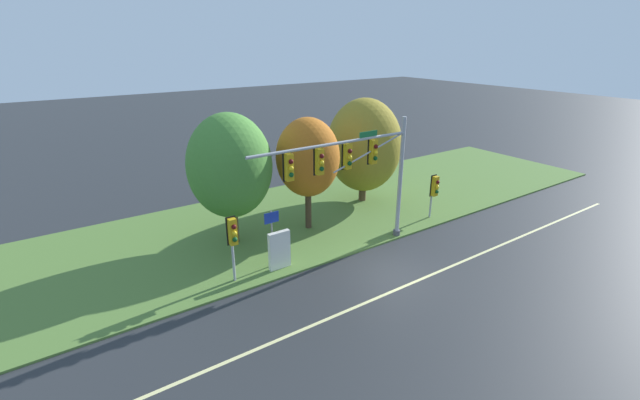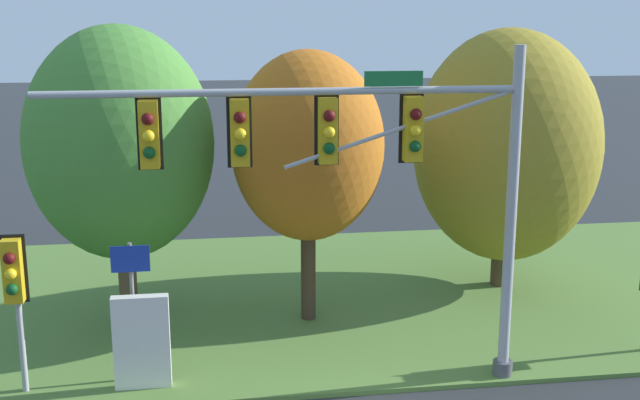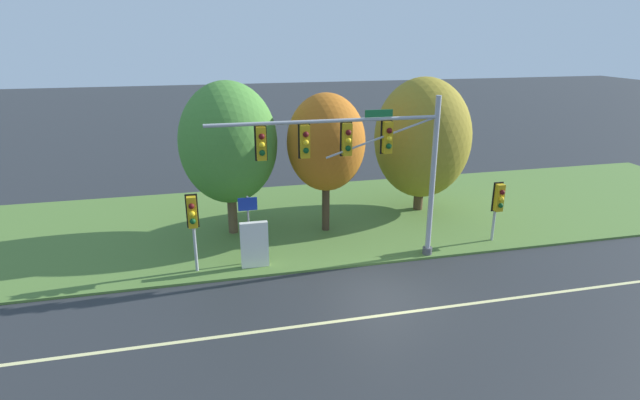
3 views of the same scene
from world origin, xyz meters
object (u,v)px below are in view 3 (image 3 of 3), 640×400
(info_kiosk, at_px, (254,245))
(traffic_signal_mast, at_px, (361,152))
(pedestrian_signal_further_along, at_px, (193,217))
(tree_behind_signpost, at_px, (422,138))
(pedestrian_signal_near_kerb, at_px, (498,201))
(route_sign_post, at_px, (248,220))
(tree_left_of_mast, at_px, (326,143))
(tree_nearest_road, at_px, (228,143))

(info_kiosk, bearing_deg, traffic_signal_mast, -6.86)
(pedestrian_signal_further_along, height_order, tree_behind_signpost, tree_behind_signpost)
(pedestrian_signal_near_kerb, bearing_deg, tree_behind_signpost, 107.63)
(pedestrian_signal_near_kerb, relative_size, info_kiosk, 1.45)
(route_sign_post, xyz_separation_m, tree_left_of_mast, (3.89, 2.83, 2.34))
(traffic_signal_mast, distance_m, tree_behind_signpost, 7.44)
(route_sign_post, distance_m, info_kiosk, 1.02)
(tree_left_of_mast, height_order, tree_behind_signpost, tree_behind_signpost)
(traffic_signal_mast, height_order, pedestrian_signal_near_kerb, traffic_signal_mast)
(traffic_signal_mast, relative_size, tree_left_of_mast, 1.41)
(tree_left_of_mast, bearing_deg, pedestrian_signal_near_kerb, -24.07)
(traffic_signal_mast, bearing_deg, tree_behind_signpost, 46.97)
(tree_left_of_mast, relative_size, tree_behind_signpost, 0.94)
(tree_nearest_road, distance_m, info_kiosk, 5.16)
(info_kiosk, bearing_deg, tree_left_of_mast, 40.66)
(tree_nearest_road, relative_size, tree_behind_signpost, 1.02)
(pedestrian_signal_further_along, relative_size, tree_nearest_road, 0.46)
(tree_left_of_mast, xyz_separation_m, tree_behind_signpost, (5.50, 1.72, -0.39))
(tree_left_of_mast, bearing_deg, pedestrian_signal_further_along, -151.88)
(tree_behind_signpost, bearing_deg, route_sign_post, -154.16)
(pedestrian_signal_further_along, relative_size, route_sign_post, 1.12)
(route_sign_post, bearing_deg, tree_behind_signpost, 25.84)
(route_sign_post, xyz_separation_m, tree_nearest_road, (-0.44, 3.52, 2.40))
(traffic_signal_mast, bearing_deg, pedestrian_signal_near_kerb, 4.77)
(pedestrian_signal_near_kerb, xyz_separation_m, pedestrian_signal_further_along, (-13.06, -0.06, 0.38))
(traffic_signal_mast, height_order, pedestrian_signal_further_along, traffic_signal_mast)
(route_sign_post, xyz_separation_m, info_kiosk, (0.17, -0.37, -0.94))
(tree_nearest_road, relative_size, info_kiosk, 3.70)
(pedestrian_signal_further_along, bearing_deg, pedestrian_signal_near_kerb, 0.28)
(pedestrian_signal_near_kerb, bearing_deg, info_kiosk, -179.74)
(tree_nearest_road, xyz_separation_m, tree_behind_signpost, (9.82, 1.03, -0.45))
(pedestrian_signal_further_along, xyz_separation_m, tree_left_of_mast, (6.01, 3.21, 1.89))
(pedestrian_signal_near_kerb, relative_size, route_sign_post, 0.96)
(pedestrian_signal_further_along, xyz_separation_m, info_kiosk, (2.29, 0.01, -1.39))
(pedestrian_signal_further_along, xyz_separation_m, route_sign_post, (2.12, 0.38, -0.45))
(route_sign_post, bearing_deg, tree_left_of_mast, 36.07)
(pedestrian_signal_near_kerb, height_order, info_kiosk, pedestrian_signal_near_kerb)
(traffic_signal_mast, distance_m, route_sign_post, 5.19)
(route_sign_post, height_order, tree_left_of_mast, tree_left_of_mast)
(tree_behind_signpost, bearing_deg, pedestrian_signal_near_kerb, -72.37)
(tree_left_of_mast, relative_size, info_kiosk, 3.40)
(tree_left_of_mast, xyz_separation_m, info_kiosk, (-3.72, -3.20, -3.28))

